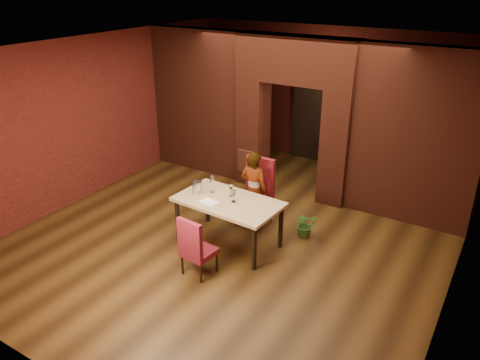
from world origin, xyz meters
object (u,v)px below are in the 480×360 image
at_px(dining_table, 229,222).
at_px(water_bottle, 212,184).
at_px(wine_bucket, 197,187).
at_px(potted_plant, 305,225).
at_px(wine_glass_b, 233,196).
at_px(wine_glass_c, 234,196).
at_px(chair_far, 254,193).
at_px(person_seated, 254,190).
at_px(wine_glass_a, 231,191).
at_px(chair_near, 199,245).

relative_size(dining_table, water_bottle, 5.60).
bearing_deg(water_bottle, wine_bucket, -141.16).
relative_size(water_bottle, potted_plant, 0.69).
distance_m(wine_glass_b, wine_glass_c, 0.03).
relative_size(dining_table, wine_glass_b, 8.94).
distance_m(chair_far, potted_plant, 1.08).
bearing_deg(person_seated, wine_glass_b, 92.64).
xyz_separation_m(person_seated, wine_bucket, (-0.67, -0.77, 0.20)).
bearing_deg(potted_plant, wine_bucket, -150.25).
xyz_separation_m(chair_far, person_seated, (0.04, -0.08, 0.11)).
distance_m(dining_table, wine_bucket, 0.80).
bearing_deg(dining_table, chair_far, 92.14).
relative_size(wine_glass_a, wine_bucket, 0.91).
height_order(water_bottle, potted_plant, water_bottle).
distance_m(chair_near, wine_glass_a, 1.21).
xyz_separation_m(chair_far, potted_plant, (1.01, 0.08, -0.39)).
bearing_deg(person_seated, chair_near, 91.08).
xyz_separation_m(chair_far, water_bottle, (-0.43, -0.69, 0.36)).
bearing_deg(wine_glass_c, wine_glass_b, 136.41).
xyz_separation_m(wine_glass_b, wine_glass_c, (0.02, -0.02, 0.01)).
bearing_deg(dining_table, potted_plant, 44.61).
relative_size(person_seated, water_bottle, 4.64).
bearing_deg(water_bottle, wine_glass_a, 5.74).
xyz_separation_m(dining_table, chair_far, (0.02, 0.82, 0.21)).
bearing_deg(wine_glass_a, chair_near, -83.11).
bearing_deg(wine_glass_c, dining_table, 177.93).
xyz_separation_m(wine_glass_b, wine_bucket, (-0.70, -0.05, 0.01)).
relative_size(person_seated, wine_bucket, 6.89).
height_order(wine_glass_c, wine_bucket, wine_bucket).
relative_size(dining_table, wine_glass_a, 9.18).
xyz_separation_m(chair_far, wine_glass_a, (-0.07, -0.66, 0.30)).
relative_size(wine_glass_b, wine_bucket, 0.93).
height_order(wine_glass_b, wine_bucket, wine_bucket).
distance_m(wine_glass_a, wine_glass_c, 0.23).
relative_size(dining_table, person_seated, 1.21).
bearing_deg(wine_glass_a, wine_bucket, -160.74).
bearing_deg(water_bottle, chair_near, -65.48).
xyz_separation_m(wine_glass_b, potted_plant, (0.93, 0.89, -0.69)).
height_order(wine_glass_a, wine_glass_c, wine_glass_c).
bearing_deg(chair_near, wine_bucket, -47.75).
bearing_deg(water_bottle, wine_glass_c, -14.07).
relative_size(chair_near, wine_glass_b, 5.05).
bearing_deg(wine_glass_a, chair_far, 84.30).
bearing_deg(dining_table, wine_glass_b, 12.27).
distance_m(chair_far, chair_near, 1.79).
relative_size(wine_glass_c, wine_bucket, 0.99).
relative_size(dining_table, chair_near, 1.77).
height_order(chair_far, chair_near, chair_far).
bearing_deg(wine_glass_b, water_bottle, 167.40).
bearing_deg(chair_far, wine_glass_b, -84.29).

